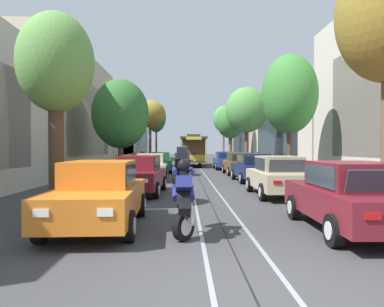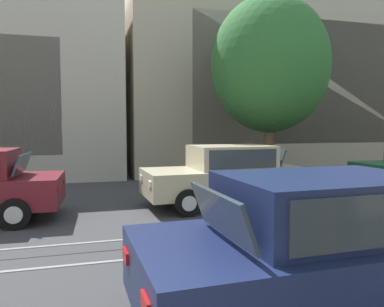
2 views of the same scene
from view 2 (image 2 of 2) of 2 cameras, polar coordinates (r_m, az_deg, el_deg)
The scene contains 3 objects.
parked_car_beige_mid_left at distance 9.95m, azimuth 5.38°, elevation -3.27°, with size 2.13×4.42×1.58m.
parked_car_navy_mid_right at distance 4.39m, azimuth 20.60°, elevation -13.22°, with size 2.09×4.40×1.58m.
street_tree_kerb_left_second at distance 13.00m, azimuth 11.79°, elevation 13.09°, with size 3.69×3.96×6.38m.
Camera 2 is at (6.30, 12.71, 2.09)m, focal length 35.04 mm.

